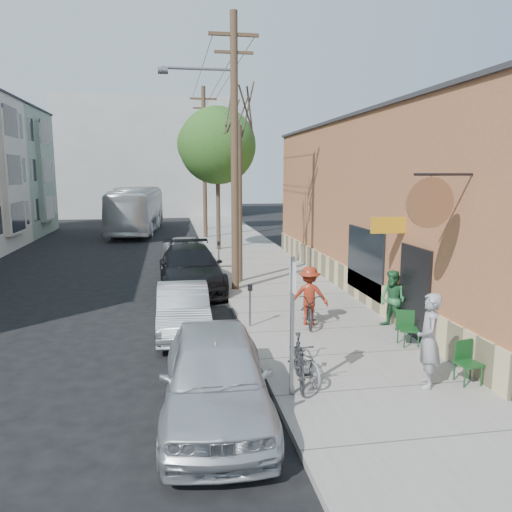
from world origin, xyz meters
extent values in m
plane|color=black|center=(0.00, 0.00, 0.00)|extent=(120.00, 120.00, 0.00)
cube|color=gray|center=(4.25, 11.00, 0.07)|extent=(4.50, 58.00, 0.15)
cube|color=#9D5D3A|center=(9.00, 5.00, 3.25)|extent=(5.00, 20.00, 6.50)
cube|color=#2B2B2D|center=(9.00, 5.00, 6.55)|extent=(5.20, 20.20, 0.12)
cube|color=#D0B882|center=(6.48, 5.00, 0.55)|extent=(0.10, 20.00, 1.10)
cube|color=black|center=(6.47, -1.00, 1.30)|extent=(0.10, 1.60, 2.60)
cube|color=black|center=(6.47, 2.50, 1.60)|extent=(0.08, 3.00, 2.20)
cylinder|color=brown|center=(5.55, -3.20, 3.90)|extent=(1.10, 0.06, 1.10)
cube|color=#C98E17|center=(6.00, -0.20, 3.10)|extent=(1.00, 0.08, 0.45)
cube|color=beige|center=(-9.25, 18.00, 4.50)|extent=(1.10, 3.20, 7.00)
cube|color=gray|center=(-9.25, 26.00, 4.50)|extent=(1.10, 3.20, 7.00)
cube|color=#B0B0AA|center=(-2.00, 42.00, 6.00)|extent=(18.00, 8.00, 12.00)
cube|color=slate|center=(2.35, -3.96, 1.55)|extent=(0.07, 0.07, 2.80)
cube|color=silver|center=(2.35, -3.96, 2.55)|extent=(0.02, 0.45, 0.60)
cylinder|color=slate|center=(2.25, 0.60, 0.70)|extent=(0.06, 0.06, 1.10)
cylinder|color=black|center=(2.25, 0.60, 1.30)|extent=(0.14, 0.14, 0.18)
cylinder|color=slate|center=(2.25, 9.72, 0.70)|extent=(0.06, 0.06, 1.10)
cylinder|color=black|center=(2.25, 9.72, 1.30)|extent=(0.14, 0.14, 0.18)
cylinder|color=#503A28|center=(2.45, 5.37, 5.15)|extent=(0.28, 0.28, 10.00)
cube|color=#503A28|center=(2.45, 5.37, 9.35)|extent=(1.80, 0.12, 0.12)
cube|color=#503A28|center=(2.45, 5.37, 8.75)|extent=(1.40, 0.10, 0.10)
cylinder|color=slate|center=(-0.05, 5.37, 8.05)|extent=(0.35, 0.24, 0.24)
cylinder|color=#503A28|center=(2.45, 21.12, 5.15)|extent=(0.28, 0.28, 10.00)
cube|color=#503A28|center=(2.45, 21.12, 9.35)|extent=(1.80, 0.12, 0.12)
cube|color=#503A28|center=(2.45, 21.12, 8.75)|extent=(1.40, 0.10, 0.10)
cylinder|color=#44392C|center=(2.80, 6.71, 3.26)|extent=(0.24, 0.24, 6.21)
cylinder|color=#44392C|center=(2.80, 15.48, 2.92)|extent=(0.24, 0.24, 5.54)
sphere|color=#315F21|center=(2.80, 15.48, 6.04)|extent=(4.34, 4.34, 4.34)
cylinder|color=#44392C|center=(2.80, 26.23, 3.22)|extent=(0.24, 0.24, 6.15)
sphere|color=#315F21|center=(2.80, 26.23, 6.68)|extent=(4.14, 4.14, 4.14)
imported|color=gray|center=(5.22, -4.07, 1.14)|extent=(0.69, 0.84, 1.98)
imported|color=#2A6B3A|center=(6.20, -0.28, 0.99)|extent=(0.91, 1.00, 1.68)
imported|color=maroon|center=(3.97, 0.50, 1.01)|extent=(1.23, 0.89, 1.71)
imported|color=black|center=(3.97, 0.50, 0.64)|extent=(0.99, 1.95, 0.98)
imported|color=black|center=(2.62, -3.55, 0.66)|extent=(0.74, 1.76, 1.03)
imported|color=slate|center=(2.85, -3.26, 0.56)|extent=(0.72, 1.62, 0.83)
imported|color=silver|center=(0.80, -4.37, 0.83)|extent=(2.22, 4.98, 1.66)
imported|color=#9A9EA1|center=(0.34, 0.84, 0.68)|extent=(1.45, 4.13, 1.36)
imported|color=black|center=(0.80, 6.29, 0.84)|extent=(2.60, 5.88, 1.68)
imported|color=#B5B7BD|center=(0.80, 11.99, 0.64)|extent=(2.37, 4.71, 1.28)
imported|color=silver|center=(-2.42, 26.13, 1.72)|extent=(3.70, 12.54, 3.45)
camera|label=1|loc=(0.04, -13.12, 4.54)|focal=35.00mm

